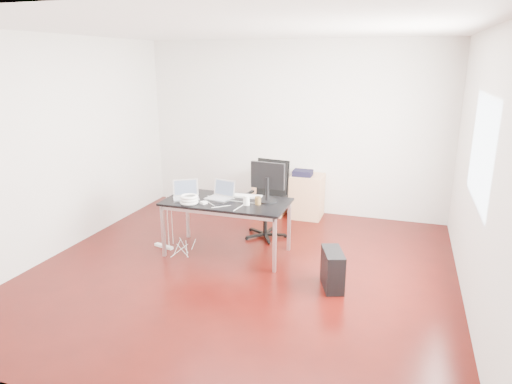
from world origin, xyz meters
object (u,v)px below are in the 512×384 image
(desk, at_px, (227,205))
(office_chair, at_px, (268,195))
(filing_cabinet_right, at_px, (307,196))
(filing_cabinet_left, at_px, (271,193))
(pc_tower, at_px, (333,269))

(desk, height_order, office_chair, office_chair)
(filing_cabinet_right, bearing_deg, desk, -110.87)
(desk, height_order, filing_cabinet_left, desk)
(office_chair, distance_m, filing_cabinet_right, 1.08)
(desk, relative_size, filing_cabinet_right, 2.29)
(filing_cabinet_right, bearing_deg, pc_tower, -71.04)
(desk, xyz_separation_m, filing_cabinet_left, (0.06, 1.79, -0.33))
(desk, xyz_separation_m, office_chair, (0.31, 0.81, -0.07))
(filing_cabinet_left, relative_size, filing_cabinet_right, 1.00)
(filing_cabinet_left, height_order, filing_cabinet_right, same)
(office_chair, xyz_separation_m, filing_cabinet_left, (-0.25, 0.98, -0.26))
(desk, distance_m, pc_tower, 1.63)
(filing_cabinet_left, bearing_deg, pc_tower, -58.52)
(desk, distance_m, filing_cabinet_right, 1.95)
(filing_cabinet_left, distance_m, filing_cabinet_right, 0.62)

